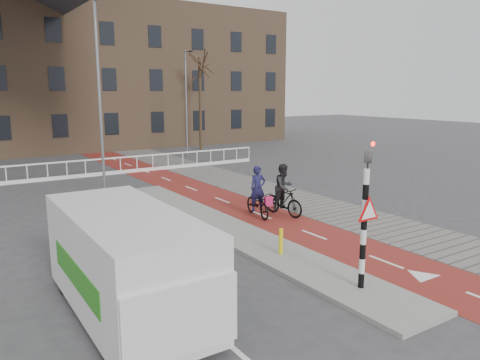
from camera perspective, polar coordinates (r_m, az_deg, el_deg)
ground at (r=13.58m, az=9.94°, el=-9.80°), size 120.00×120.00×0.00m
bike_lane at (r=22.31m, az=-4.82°, el=-1.48°), size 2.50×60.00×0.01m
sidewalk at (r=23.73m, az=1.15°, el=-0.70°), size 3.00×60.00×0.01m
curb_island at (r=16.19m, az=-1.61°, el=-6.00°), size 1.80×16.00×0.12m
traffic_signal at (r=11.23m, az=15.03°, el=-3.77°), size 0.80×0.80×3.68m
bollard at (r=13.57m, az=5.00°, el=-7.47°), size 0.12×0.12×0.75m
cyclist_near at (r=17.85m, az=2.19°, el=-2.41°), size 0.97×1.95×1.95m
cyclist_far at (r=18.00m, az=5.33°, el=-1.75°), size 0.96×1.94×2.01m
van at (r=10.35m, az=-13.67°, el=-9.59°), size 2.16×5.27×2.26m
railing at (r=26.88m, az=-24.47°, el=0.34°), size 28.00×0.10×0.99m
townhouse_row at (r=41.75m, az=-25.78°, el=14.00°), size 46.00×10.00×15.90m
tree_right at (r=38.25m, az=-4.87°, el=9.18°), size 0.23×0.23×7.34m
streetlight_near at (r=20.41m, az=-16.70°, el=8.81°), size 0.12×0.12×8.37m
streetlight_right at (r=34.35m, az=-6.57°, el=9.16°), size 0.12×0.12×7.57m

